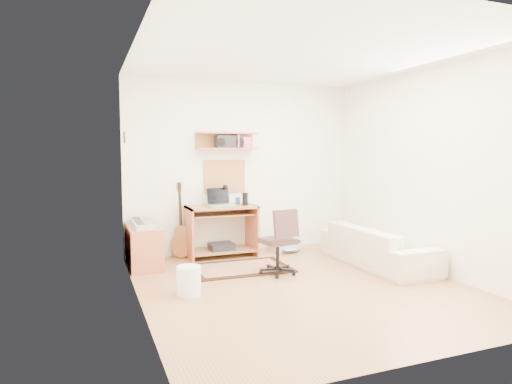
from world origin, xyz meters
name	(u,v)px	position (x,y,z in m)	size (l,w,h in m)	color
floor	(301,286)	(0.00, 0.00, -0.01)	(3.60, 4.00, 0.01)	#AD7948
ceiling	(303,54)	(0.00, 0.00, 2.60)	(3.60, 4.00, 0.01)	white
back_wall	(243,167)	(0.00, 2.00, 1.30)	(3.60, 0.01, 2.60)	white
left_wall	(137,176)	(-1.80, 0.00, 1.30)	(0.01, 4.00, 2.60)	white
right_wall	(429,170)	(1.80, 0.00, 1.30)	(0.01, 4.00, 2.60)	white
wall_shelf	(227,141)	(-0.30, 1.88, 1.70)	(0.90, 0.25, 0.26)	#C06644
cork_board	(225,176)	(-0.30, 1.98, 1.17)	(0.64, 0.03, 0.49)	tan
wall_photo	(125,137)	(-1.79, 1.50, 1.72)	(0.02, 0.20, 0.15)	#4C8CBF
desk	(221,231)	(-0.44, 1.73, 0.38)	(1.00, 0.55, 0.75)	#C06644
laptop	(221,197)	(-0.44, 1.71, 0.88)	(0.34, 0.34, 0.26)	silver
speaker	(245,199)	(-0.08, 1.68, 0.84)	(0.08, 0.08, 0.19)	black
desk_lamp	(227,195)	(-0.29, 1.87, 0.90)	(0.10, 0.10, 0.30)	black
pencil_cup	(238,201)	(-0.14, 1.83, 0.80)	(0.07, 0.07, 0.11)	#2F3D8F
boombox	(229,142)	(-0.27, 1.87, 1.68)	(0.40, 0.18, 0.20)	black
rug	(240,268)	(-0.41, 0.96, 0.01)	(1.30, 0.86, 0.02)	tan
task_chair	(278,241)	(-0.05, 0.55, 0.42)	(0.43, 0.43, 0.84)	#3C2723
cabinet	(143,246)	(-1.58, 1.55, 0.28)	(0.40, 0.90, 0.55)	#C06644
music_keyboard	(143,223)	(-1.58, 1.55, 0.59)	(0.25, 0.80, 0.07)	#B2B5BA
guitar	(181,220)	(-1.00, 1.86, 0.55)	(0.29, 0.18, 1.10)	#AC6834
waste_basket	(189,281)	(-1.28, 0.14, 0.16)	(0.26, 0.26, 0.31)	white
printer	(284,245)	(0.59, 1.73, 0.09)	(0.43, 0.34, 0.16)	#A5A8AA
sofa	(377,239)	(1.38, 0.46, 0.36)	(1.82, 0.53, 0.71)	beige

